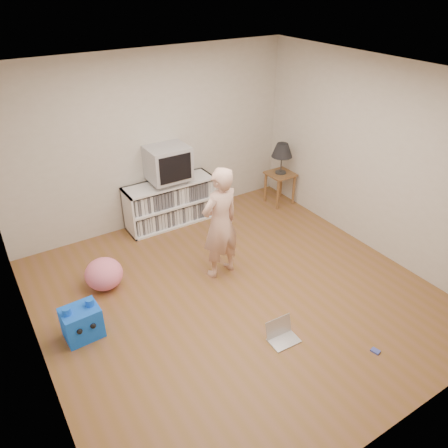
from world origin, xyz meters
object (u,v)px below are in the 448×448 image
crt_tv (168,163)px  table_lamp (282,151)px  media_unit (170,203)px  plush_pink (104,274)px  person (220,224)px  side_table (280,180)px  laptop (281,334)px  plush_blue (82,322)px  dvd_deck (169,180)px

crt_tv → table_lamp: size_ratio=1.17×
media_unit → plush_pink: size_ratio=2.98×
crt_tv → person: person is taller
side_table → laptop: 3.23m
table_lamp → person: 2.24m
media_unit → table_lamp: (1.87, -0.39, 0.59)m
laptop → plush_blue: 2.17m
media_unit → side_table: bearing=-11.7°
person → plush_pink: (-1.39, 0.52, -0.55)m
table_lamp → dvd_deck: bearing=168.8°
side_table → person: (-1.90, -1.16, 0.34)m
laptop → plush_blue: bearing=149.2°
media_unit → crt_tv: (0.00, -0.02, 0.67)m
media_unit → dvd_deck: size_ratio=3.11×
media_unit → laptop: size_ratio=4.21×
person → laptop: (-0.07, -1.37, -0.69)m
plush_blue → person: bearing=3.0°
crt_tv → plush_pink: bearing=-144.8°
crt_tv → side_table: crt_tv is taller
dvd_deck → media_unit: bearing=90.0°
side_table → crt_tv: bearing=168.9°
side_table → laptop: side_table is taller
media_unit → dvd_deck: (-0.00, -0.02, 0.39)m
side_table → plush_pink: (-3.30, -0.64, -0.22)m
person → laptop: 1.54m
side_table → media_unit: bearing=168.3°
person → plush_blue: (-1.88, -0.18, -0.56)m
side_table → plush_blue: 4.02m
dvd_deck → plush_blue: bearing=-138.3°
table_lamp → person: person is taller
media_unit → dvd_deck: dvd_deck is taller
dvd_deck → laptop: (-0.11, -2.90, -0.67)m
crt_tv → plush_pink: (-1.43, -1.01, -0.82)m
media_unit → plush_blue: 2.58m
person → plush_blue: person is taller
table_lamp → plush_blue: table_lamp is taller
side_table → person: size_ratio=0.36×
laptop → plush_blue: size_ratio=0.73×
media_unit → person: 1.60m
laptop → table_lamp: bearing=54.5°
person → laptop: person is taller
table_lamp → laptop: (-1.97, -2.53, -0.88)m
media_unit → side_table: (1.87, -0.39, 0.07)m
crt_tv → person: (-0.04, -1.53, -0.27)m
media_unit → table_lamp: table_lamp is taller
plush_pink → person: bearing=-20.5°
side_table → laptop: size_ratio=1.65×
side_table → plush_blue: bearing=-160.5°
laptop → plush_blue: (-1.81, 1.19, 0.13)m
side_table → plush_blue: side_table is taller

